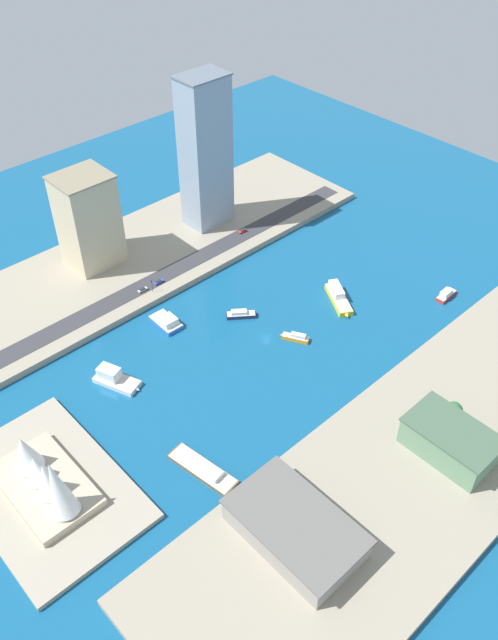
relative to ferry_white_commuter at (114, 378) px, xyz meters
The scene contains 22 objects.
ground_plane 68.03m from the ferry_white_commuter, 109.59° to the right, with size 440.00×440.00×0.00m, color #145684.
quay_west 126.43m from the ferry_white_commuter, 149.56° to the right, with size 70.00×240.00×3.12m, color #9E937F.
quay_east 90.13m from the ferry_white_commuter, 45.29° to the right, with size 70.00×240.00×3.12m, color #9E937F.
peninsula_point 54.36m from the ferry_white_commuter, 120.72° to the left, with size 71.80×47.11×2.00m, color #A89E89.
road_strip 75.88m from the ferry_white_commuter, 57.57° to the right, with size 10.07×228.00×0.15m, color #38383D.
ferry_white_commuter is the anchor object (origin of this frame).
tugboat_red 157.97m from the ferry_white_commuter, 112.40° to the right, with size 4.98×13.36×4.27m.
catamaran_blue 39.98m from the ferry_white_commuter, 69.36° to the right, with size 17.30×8.93×4.83m.
barge_flat_brown 58.31m from the ferry_white_commuter, behind, with size 29.18×11.90×3.58m.
water_taxi_orange 79.52m from the ferry_white_commuter, 114.03° to the right, with size 12.77×8.57×3.66m.
patrol_launch_navy 65.77m from the ferry_white_commuter, 94.11° to the right, with size 11.24×13.28×3.61m.
ferry_yellow_fast 110.17m from the ferry_white_commuter, 104.24° to the right, with size 23.40×16.96×5.96m.
terminal_long_green 132.30m from the ferry_white_commuter, 149.25° to the right, with size 32.67×20.03×12.07m.
tower_tall_glass 128.74m from the ferry_white_commuter, 58.51° to the right, with size 17.08×24.01×78.91m.
office_block_beige 87.13m from the ferry_white_commuter, 27.88° to the right, with size 22.66×25.58×46.68m.
carpark_squat_concrete 99.84m from the ferry_white_commuter, behind, with size 43.91×26.24×9.68m.
pickup_red 117.85m from the ferry_white_commuter, 68.84° to the right, with size 2.08×4.80×1.57m.
sedan_silver 56.27m from the ferry_white_commuter, 47.82° to the right, with size 1.84×4.86×1.50m.
hatchback_blue 63.18m from the ferry_white_commuter, 53.71° to the right, with size 1.94×5.06×1.51m.
traffic_light_waterfront 56.73m from the ferry_white_commuter, 52.64° to the right, with size 0.36×0.36×6.50m.
opera_landmark 55.49m from the ferry_white_commuter, 121.90° to the left, with size 39.98×23.91×25.04m.
park_tree_cluster 130.17m from the ferry_white_commuter, 145.34° to the right, with size 8.62×20.79×9.62m.
Camera 1 is at (-149.16, 148.97, 194.00)m, focal length 36.56 mm.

